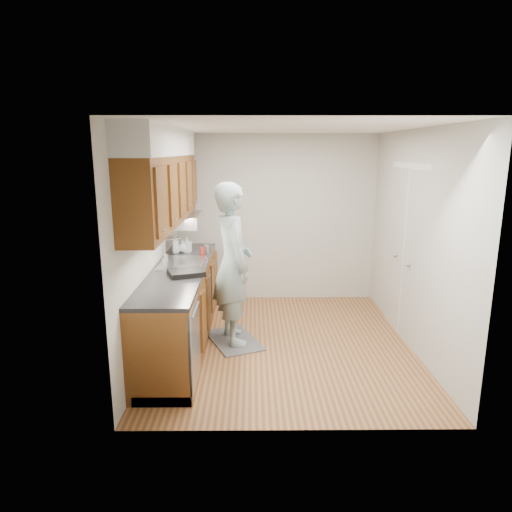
% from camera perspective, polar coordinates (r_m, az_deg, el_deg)
% --- Properties ---
extents(floor, '(3.50, 3.50, 0.00)m').
position_cam_1_polar(floor, '(5.59, 3.29, -10.80)').
color(floor, '#976339').
rests_on(floor, ground).
extents(ceiling, '(3.50, 3.50, 0.00)m').
position_cam_1_polar(ceiling, '(5.11, 3.67, 15.74)').
color(ceiling, white).
rests_on(ceiling, wall_left).
extents(wall_left, '(0.02, 3.50, 2.50)m').
position_cam_1_polar(wall_left, '(5.32, -12.87, 1.80)').
color(wall_left, '#B5B4A9').
rests_on(wall_left, floor).
extents(wall_right, '(0.02, 3.50, 2.50)m').
position_cam_1_polar(wall_right, '(5.52, 19.21, 1.80)').
color(wall_right, '#B5B4A9').
rests_on(wall_right, floor).
extents(wall_back, '(3.00, 0.02, 2.50)m').
position_cam_1_polar(wall_back, '(6.93, 2.49, 4.69)').
color(wall_back, '#B5B4A9').
rests_on(wall_back, floor).
extents(counter, '(0.64, 2.80, 1.30)m').
position_cam_1_polar(counter, '(5.46, -9.37, -6.03)').
color(counter, brown).
rests_on(counter, floor).
extents(upper_cabinets, '(0.47, 2.80, 1.21)m').
position_cam_1_polar(upper_cabinets, '(5.24, -11.34, 9.43)').
color(upper_cabinets, brown).
rests_on(upper_cabinets, wall_left).
extents(closet_door, '(0.02, 1.22, 2.05)m').
position_cam_1_polar(closet_door, '(5.84, 17.97, 0.22)').
color(closet_door, silver).
rests_on(closet_door, wall_right).
extents(floor_mat, '(0.78, 0.97, 0.02)m').
position_cam_1_polar(floor_mat, '(5.64, -2.83, -10.45)').
color(floor_mat, slate).
rests_on(floor_mat, floor).
extents(person, '(0.71, 0.88, 2.15)m').
position_cam_1_polar(person, '(5.31, -2.96, 0.35)').
color(person, '#86A0A4').
rests_on(person, floor_mat).
extents(soap_bottle_a, '(0.11, 0.11, 0.24)m').
position_cam_1_polar(soap_bottle_a, '(6.07, -10.01, 1.48)').
color(soap_bottle_a, white).
rests_on(soap_bottle_a, counter).
extents(soap_bottle_b, '(0.11, 0.11, 0.21)m').
position_cam_1_polar(soap_bottle_b, '(6.11, -8.58, 1.47)').
color(soap_bottle_b, white).
rests_on(soap_bottle_b, counter).
extents(soap_bottle_c, '(0.16, 0.16, 0.17)m').
position_cam_1_polar(soap_bottle_c, '(6.12, -9.17, 1.26)').
color(soap_bottle_c, white).
rests_on(soap_bottle_c, counter).
extents(soda_can, '(0.08, 0.08, 0.11)m').
position_cam_1_polar(soda_can, '(5.90, -6.69, 0.60)').
color(soda_can, red).
rests_on(soda_can, counter).
extents(steel_can, '(0.06, 0.06, 0.11)m').
position_cam_1_polar(steel_can, '(6.03, -6.20, 0.89)').
color(steel_can, '#A5A5AA').
rests_on(steel_can, counter).
extents(dish_rack, '(0.45, 0.42, 0.06)m').
position_cam_1_polar(dish_rack, '(4.99, -8.72, -2.09)').
color(dish_rack, black).
rests_on(dish_rack, counter).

